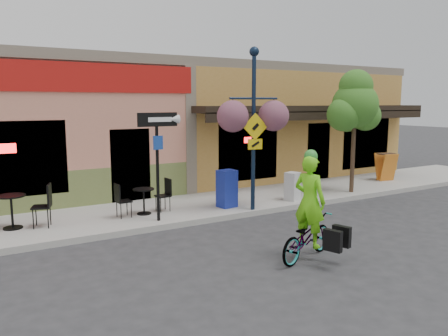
# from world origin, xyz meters

# --- Properties ---
(ground) EXTENTS (90.00, 90.00, 0.00)m
(ground) POSITION_xyz_m (0.00, 0.00, 0.00)
(ground) COLOR #2D2D30
(ground) RESTS_ON ground
(sidewalk) EXTENTS (24.00, 3.00, 0.15)m
(sidewalk) POSITION_xyz_m (0.00, 2.00, 0.07)
(sidewalk) COLOR #9E9B93
(sidewalk) RESTS_ON ground
(curb) EXTENTS (24.00, 0.12, 0.15)m
(curb) POSITION_xyz_m (0.00, 0.55, 0.07)
(curb) COLOR #A8A59E
(curb) RESTS_ON ground
(building) EXTENTS (18.20, 8.20, 4.50)m
(building) POSITION_xyz_m (0.00, 7.50, 2.25)
(building) COLOR tan
(building) RESTS_ON ground
(bicycle) EXTENTS (1.78, 1.09, 0.89)m
(bicycle) POSITION_xyz_m (-1.49, -2.73, 0.44)
(bicycle) COLOR maroon
(bicycle) RESTS_ON ground
(cyclist_rider) EXTENTS (0.62, 0.76, 1.81)m
(cyclist_rider) POSITION_xyz_m (-1.44, -2.73, 0.91)
(cyclist_rider) COLOR #6ADF17
(cyclist_rider) RESTS_ON ground
(lamp_post) EXTENTS (1.46, 0.76, 4.37)m
(lamp_post) POSITION_xyz_m (-0.48, 0.65, 2.34)
(lamp_post) COLOR #101E33
(lamp_post) RESTS_ON sidewalk
(one_way_sign) EXTENTS (1.03, 0.26, 2.68)m
(one_way_sign) POSITION_xyz_m (-3.15, 0.90, 1.49)
(one_way_sign) COLOR black
(one_way_sign) RESTS_ON sidewalk
(cafe_set_left) EXTENTS (1.91, 1.37, 1.04)m
(cafe_set_left) POSITION_xyz_m (-6.36, 1.95, 0.67)
(cafe_set_left) COLOR black
(cafe_set_left) RESTS_ON sidewalk
(cafe_set_right) EXTENTS (1.54, 0.87, 0.89)m
(cafe_set_right) POSITION_xyz_m (-3.24, 1.69, 0.60)
(cafe_set_right) COLOR black
(cafe_set_right) RESTS_ON sidewalk
(newspaper_box_blue) EXTENTS (0.52, 0.48, 1.05)m
(newspaper_box_blue) POSITION_xyz_m (-0.94, 1.27, 0.67)
(newspaper_box_blue) COLOR navy
(newspaper_box_blue) RESTS_ON sidewalk
(newspaper_box_grey) EXTENTS (0.49, 0.47, 0.85)m
(newspaper_box_grey) POSITION_xyz_m (1.20, 1.01, 0.57)
(newspaper_box_grey) COLOR silver
(newspaper_box_grey) RESTS_ON sidewalk
(street_tree) EXTENTS (1.79, 1.79, 4.01)m
(street_tree) POSITION_xyz_m (3.67, 0.99, 2.16)
(street_tree) COLOR #3D7A26
(street_tree) RESTS_ON sidewalk
(sandwich_board) EXTENTS (0.69, 0.56, 1.04)m
(sandwich_board) POSITION_xyz_m (6.38, 1.71, 0.67)
(sandwich_board) COLOR orange
(sandwich_board) RESTS_ON sidewalk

